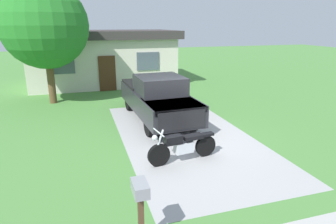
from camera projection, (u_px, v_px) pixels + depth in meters
The scene contains 7 objects.
ground_plane at pixel (185, 136), 10.48m from camera, with size 80.00×80.00×0.00m, color #4C853D.
driveway_pad at pixel (185, 136), 10.48m from camera, with size 4.50×8.81×0.01m, color #A4A4A4.
motorcycle at pixel (183, 146), 8.47m from camera, with size 2.20×0.71×1.09m.
pickup_truck at pixel (157, 97), 12.21m from camera, with size 2.23×5.70×1.90m.
mailbox at pixel (140, 197), 5.09m from camera, with size 0.26×0.48×1.26m.
shade_tree at pixel (45, 26), 13.85m from camera, with size 4.15×4.15×5.91m.
neighbor_house at pixel (103, 57), 19.46m from camera, with size 9.60×5.60×3.50m.
Camera 1 is at (-3.46, -9.16, 3.88)m, focal length 30.97 mm.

